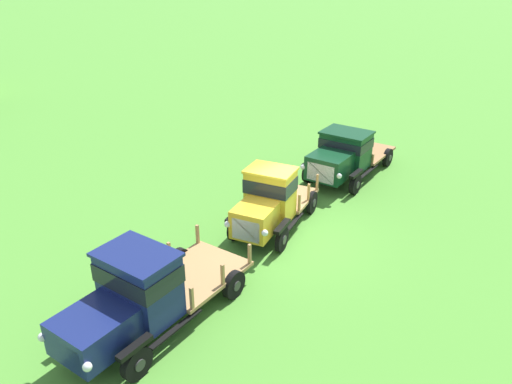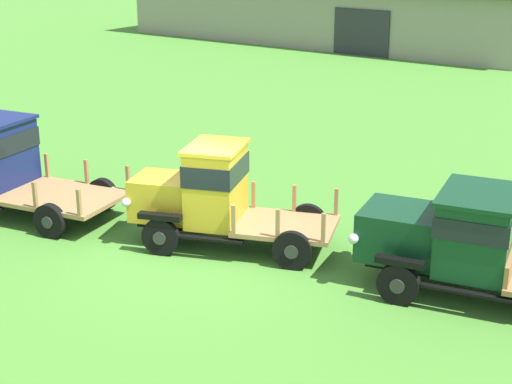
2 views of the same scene
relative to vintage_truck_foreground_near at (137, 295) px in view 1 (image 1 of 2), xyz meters
name	(u,v)px [view 1 (image 1 of 2)]	position (x,y,z in m)	size (l,w,h in m)	color
ground_plane	(291,239)	(5.98, 0.43, -1.14)	(240.00, 240.00, 0.00)	#47842D
vintage_truck_foreground_near	(137,295)	(0.00, 0.00, 0.00)	(5.74, 2.93, 2.24)	black
vintage_truck_second_in_line	(268,202)	(5.72, 1.21, 0.02)	(4.72, 3.03, 2.26)	black
vintage_truck_midrow_center	(343,155)	(11.09, 2.16, -0.07)	(5.64, 3.04, 2.01)	black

